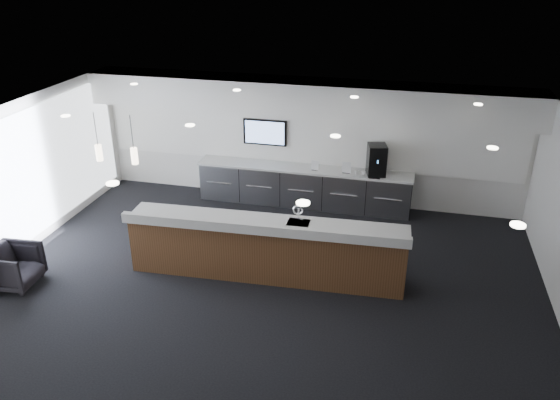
# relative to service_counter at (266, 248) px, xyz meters

# --- Properties ---
(ground) EXTENTS (10.00, 10.00, 0.00)m
(ground) POSITION_rel_service_counter_xyz_m (0.05, -0.41, -0.58)
(ground) COLOR black
(ground) RESTS_ON ground
(ceiling) EXTENTS (10.00, 8.00, 0.02)m
(ceiling) POSITION_rel_service_counter_xyz_m (0.05, -0.41, 2.42)
(ceiling) COLOR black
(ceiling) RESTS_ON back_wall
(back_wall) EXTENTS (10.00, 0.02, 3.00)m
(back_wall) POSITION_rel_service_counter_xyz_m (0.05, 3.59, 0.92)
(back_wall) COLOR white
(back_wall) RESTS_ON ground
(left_wall) EXTENTS (0.02, 8.00, 3.00)m
(left_wall) POSITION_rel_service_counter_xyz_m (-4.95, -0.41, 0.92)
(left_wall) COLOR white
(left_wall) RESTS_ON ground
(soffit_bulkhead) EXTENTS (10.00, 0.90, 0.70)m
(soffit_bulkhead) POSITION_rel_service_counter_xyz_m (0.05, 3.14, 2.07)
(soffit_bulkhead) COLOR white
(soffit_bulkhead) RESTS_ON back_wall
(alcove_panel) EXTENTS (9.80, 0.06, 1.40)m
(alcove_panel) POSITION_rel_service_counter_xyz_m (0.05, 3.56, 1.02)
(alcove_panel) COLOR white
(alcove_panel) RESTS_ON back_wall
(window_blinds_wall) EXTENTS (0.04, 7.36, 2.55)m
(window_blinds_wall) POSITION_rel_service_counter_xyz_m (-4.91, -0.41, 0.92)
(window_blinds_wall) COLOR #AFC0D2
(window_blinds_wall) RESTS_ON left_wall
(back_credenza) EXTENTS (5.06, 0.66, 0.95)m
(back_credenza) POSITION_rel_service_counter_xyz_m (0.05, 3.23, -0.10)
(back_credenza) COLOR gray
(back_credenza) RESTS_ON ground
(wall_tv) EXTENTS (1.05, 0.08, 0.62)m
(wall_tv) POSITION_rel_service_counter_xyz_m (-0.95, 3.49, 1.07)
(wall_tv) COLOR black
(wall_tv) RESTS_ON back_wall
(pendant_left) EXTENTS (0.12, 0.12, 0.30)m
(pendant_left) POSITION_rel_service_counter_xyz_m (-2.35, 0.39, 1.67)
(pendant_left) COLOR beige
(pendant_left) RESTS_ON ceiling
(pendant_right) EXTENTS (0.12, 0.12, 0.30)m
(pendant_right) POSITION_rel_service_counter_xyz_m (-3.05, 0.39, 1.67)
(pendant_right) COLOR beige
(pendant_right) RESTS_ON ceiling
(ceiling_can_lights) EXTENTS (7.00, 5.00, 0.02)m
(ceiling_can_lights) POSITION_rel_service_counter_xyz_m (0.05, -0.41, 2.39)
(ceiling_can_lights) COLOR silver
(ceiling_can_lights) RESTS_ON ceiling
(service_counter) EXTENTS (5.17, 1.10, 1.49)m
(service_counter) POSITION_rel_service_counter_xyz_m (0.00, 0.00, 0.00)
(service_counter) COLOR #50311A
(service_counter) RESTS_ON ground
(coffee_machine) EXTENTS (0.49, 0.57, 0.70)m
(coffee_machine) POSITION_rel_service_counter_xyz_m (1.71, 3.20, 0.72)
(coffee_machine) COLOR black
(coffee_machine) RESTS_ON back_credenza
(info_sign_left) EXTENTS (0.17, 0.04, 0.23)m
(info_sign_left) POSITION_rel_service_counter_xyz_m (0.33, 3.12, 0.49)
(info_sign_left) COLOR white
(info_sign_left) RESTS_ON back_credenza
(info_sign_right) EXTENTS (0.20, 0.03, 0.26)m
(info_sign_right) POSITION_rel_service_counter_xyz_m (1.06, 3.12, 0.51)
(info_sign_right) COLOR white
(info_sign_right) RESTS_ON back_credenza
(armchair) EXTENTS (0.89, 0.86, 0.75)m
(armchair) POSITION_rel_service_counter_xyz_m (-4.35, -1.38, -0.20)
(armchair) COLOR black
(armchair) RESTS_ON ground
(cup_0) EXTENTS (0.09, 0.09, 0.08)m
(cup_0) POSITION_rel_service_counter_xyz_m (1.72, 3.11, 0.42)
(cup_0) COLOR white
(cup_0) RESTS_ON back_credenza
(cup_1) EXTENTS (0.13, 0.13, 0.08)m
(cup_1) POSITION_rel_service_counter_xyz_m (1.58, 3.11, 0.42)
(cup_1) COLOR white
(cup_1) RESTS_ON back_credenza
(cup_2) EXTENTS (0.11, 0.11, 0.08)m
(cup_2) POSITION_rel_service_counter_xyz_m (1.44, 3.11, 0.42)
(cup_2) COLOR white
(cup_2) RESTS_ON back_credenza
(cup_3) EXTENTS (0.12, 0.12, 0.08)m
(cup_3) POSITION_rel_service_counter_xyz_m (1.30, 3.11, 0.42)
(cup_3) COLOR white
(cup_3) RESTS_ON back_credenza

